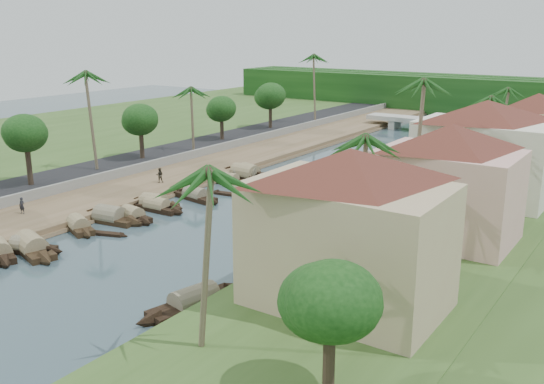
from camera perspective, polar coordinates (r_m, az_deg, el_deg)
The scene contains 45 objects.
ground at distance 52.41m, azimuth -10.91°, elevation -5.61°, with size 220.00×220.00×0.00m, color #394D56.
left_bank at distance 76.69m, azimuth -8.94°, elevation 1.49°, with size 10.00×180.00×0.80m, color brown.
right_bank at distance 59.35m, azimuth 16.74°, elevation -2.88°, with size 16.00×180.00×1.20m, color #355221.
road at distance 82.54m, azimuth -13.29°, elevation 2.46°, with size 8.00×180.00×1.40m, color black.
retaining_wall at distance 79.34m, azimuth -11.19°, elevation 2.55°, with size 0.40×180.00×1.10m, color slate.
far_left_fill at distance 103.32m, azimuth -23.38°, elevation 4.13°, with size 45.00×220.00×1.35m, color #355221.
treeline at distance 139.52m, azimuth 19.55°, elevation 8.48°, with size 120.00×14.00×8.00m.
bridge at distance 113.15m, azimuth 15.73°, elevation 6.22°, with size 28.00×4.00×2.40m.
building_near at distance 38.02m, azimuth 7.16°, elevation -3.33°, with size 14.85×14.85×10.20m.
building_mid at distance 52.05m, azimuth 16.21°, elevation 0.99°, with size 14.11×14.11×9.70m.
building_far at distance 65.43m, azimuth 19.28°, elevation 3.81°, with size 15.59×15.59×10.20m.
building_distant at distance 84.57m, azimuth 23.52°, elevation 5.48°, with size 12.62×12.62×9.20m.
sampan_2 at distance 55.33m, azimuth -21.70°, elevation -4.86°, with size 9.28×4.35×2.38m.
sampan_3 at distance 55.48m, azimuth -22.09°, elevation -4.86°, with size 7.15×3.81×1.95m.
sampan_4 at distance 59.64m, azimuth -17.76°, elevation -3.07°, with size 6.91×3.89×1.98m.
sampan_5 at distance 61.26m, azimuth -13.02°, elevation -2.24°, with size 6.43×2.49×2.04m.
sampan_6 at distance 61.33m, azimuth -15.01°, elevation -2.34°, with size 8.30×2.99×2.40m.
sampan_7 at distance 63.90m, azimuth -10.76°, elevation -1.38°, with size 7.39×1.84×1.99m.
sampan_8 at distance 64.96m, azimuth -11.05°, elevation -1.11°, with size 7.47×3.15×2.25m.
sampan_9 at distance 67.35m, azimuth -7.22°, elevation -0.37°, with size 7.95×2.69×2.01m.
sampan_10 at distance 73.75m, azimuth -4.13°, elevation 1.09°, with size 6.71×1.65×1.90m.
sampan_11 at distance 76.70m, azimuth -2.58°, elevation 1.69°, with size 9.28×2.61×2.58m.
sampan_12 at distance 76.50m, azimuth -2.49°, elevation 1.64°, with size 8.36×3.02×1.99m.
sampan_13 at distance 77.99m, azimuth -2.16°, elevation 1.91°, with size 7.68×4.14×2.10m.
sampan_14 at distance 42.03m, azimuth -7.31°, elevation -10.25°, with size 3.78×9.55×2.27m.
sampan_15 at distance 53.49m, azimuth 2.66°, elevation -4.44°, with size 2.17×7.12×1.92m.
sampan_16 at distance 69.04m, azimuth 11.20°, elevation -0.15°, with size 3.22×8.77×2.12m.
canoe_1 at distance 57.61m, azimuth -15.34°, elevation -3.85°, with size 4.48×2.19×0.73m.
canoe_2 at distance 68.50m, azimuth -3.66°, elevation -0.28°, with size 6.18×1.85×0.89m.
palm_0 at distance 31.40m, azimuth -6.91°, elevation 1.69°, with size 3.20×3.20×11.71m.
palm_1 at distance 45.17m, azimuth 8.52°, elevation 4.86°, with size 3.20×3.20×10.97m.
palm_2 at distance 57.92m, azimuth 13.85°, elevation 9.83°, with size 3.20×3.20×14.06m.
palm_3 at distance 75.93m, azimuth 19.52°, elevation 8.24°, with size 3.20×3.20×10.83m.
palm_5 at distance 76.58m, azimuth -16.85°, elevation 10.45°, with size 3.20×3.20×13.29m.
palm_6 at distance 86.41m, azimuth -7.59°, elevation 9.50°, with size 3.20×3.20×10.26m.
palm_7 at distance 92.58m, azimuth 21.03°, elevation 8.93°, with size 3.20×3.20×10.34m.
palm_8 at distance 111.20m, azimuth 4.15°, elevation 12.53°, with size 3.20×3.20×13.64m.
tree_2 at distance 71.81m, azimuth -22.18°, elevation 5.06°, with size 4.75×4.75×7.74m.
tree_3 at distance 82.45m, azimuth -12.29°, elevation 6.60°, with size 4.74×4.74×7.12m.
tree_4 at distance 95.00m, azimuth -4.78°, elevation 7.74°, with size 4.47×4.47×6.57m.
tree_5 at distance 105.67m, azimuth -0.15°, elevation 8.97°, with size 5.13×5.13×7.60m.
tree_6 at distance 67.14m, azimuth 24.08°, elevation 3.90°, with size 4.16×4.16×7.36m.
tree_7 at distance 28.54m, azimuth 5.52°, elevation -10.37°, with size 4.51×4.51×6.87m.
person_near at distance 63.87m, azimuth -22.48°, elevation -1.19°, with size 0.59×0.39×1.62m, color #212228.
person_far at distance 72.12m, azimuth -10.53°, elevation 1.57°, with size 0.84×0.65×1.73m, color #2E2A20.
Camera 1 is at (35.11, -34.25, 18.45)m, focal length 40.00 mm.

